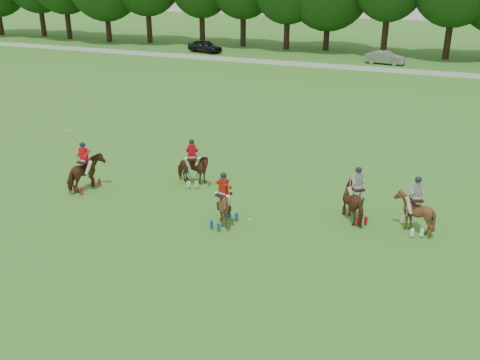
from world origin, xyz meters
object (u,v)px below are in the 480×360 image
at_px(car_left, 205,46).
at_px(polo_stripe_a, 356,201).
at_px(polo_red_a, 86,173).
at_px(polo_red_b, 193,168).
at_px(polo_ball, 249,220).
at_px(car_mid, 385,58).
at_px(polo_red_c, 224,207).
at_px(polo_stripe_b, 414,212).

relative_size(car_left, polo_stripe_a, 1.84).
bearing_deg(polo_red_a, polo_red_b, 29.65).
height_order(polo_red_a, polo_stripe_a, polo_red_a).
bearing_deg(polo_ball, polo_red_a, 178.52).
distance_m(car_mid, polo_red_c, 39.82).
height_order(car_left, polo_red_a, polo_red_a).
height_order(polo_red_c, polo_ball, polo_red_c).
relative_size(car_mid, polo_red_c, 1.77).
bearing_deg(polo_red_c, car_left, 116.25).
bearing_deg(polo_red_c, polo_stripe_a, 27.16).
height_order(polo_stripe_b, polo_ball, polo_stripe_b).
distance_m(car_left, polo_stripe_a, 44.63).
distance_m(polo_stripe_a, polo_stripe_b, 2.30).
relative_size(polo_red_b, polo_ball, 24.91).
bearing_deg(polo_red_a, car_mid, 77.93).
bearing_deg(polo_red_b, polo_stripe_b, -6.08).
height_order(car_left, polo_red_c, polo_red_c).
xyz_separation_m(polo_red_a, polo_stripe_b, (14.46, 1.35, -0.02)).
relative_size(car_mid, polo_red_b, 1.79).
distance_m(polo_stripe_a, polo_ball, 4.42).
distance_m(polo_red_a, polo_stripe_b, 14.52).
xyz_separation_m(polo_red_a, polo_stripe_a, (12.16, 1.51, -0.01)).
xyz_separation_m(car_left, polo_stripe_a, (24.44, -37.35, 0.11)).
height_order(polo_red_b, polo_red_c, polo_red_c).
height_order(polo_red_b, polo_ball, polo_red_b).
distance_m(polo_red_b, polo_stripe_b, 10.23).
height_order(car_mid, polo_stripe_a, polo_stripe_a).
bearing_deg(polo_ball, polo_red_c, -137.22).
distance_m(polo_red_a, polo_red_c, 7.43).
distance_m(car_mid, polo_red_b, 36.65).
height_order(polo_stripe_a, polo_ball, polo_stripe_a).
distance_m(polo_red_b, polo_stripe_a, 7.94).
bearing_deg(polo_stripe_b, polo_ball, -166.04).
height_order(polo_red_b, polo_stripe_a, polo_stripe_a).
distance_m(car_mid, polo_stripe_a, 37.55).
bearing_deg(car_left, polo_red_c, -140.03).
xyz_separation_m(polo_red_c, polo_stripe_b, (7.09, 2.30, 0.01)).
height_order(polo_red_a, polo_ball, polo_red_a).
distance_m(polo_red_c, polo_stripe_a, 5.39).
height_order(car_mid, polo_red_b, polo_red_b).
relative_size(polo_red_c, polo_ball, 25.24).
bearing_deg(polo_stripe_b, polo_stripe_a, 176.05).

